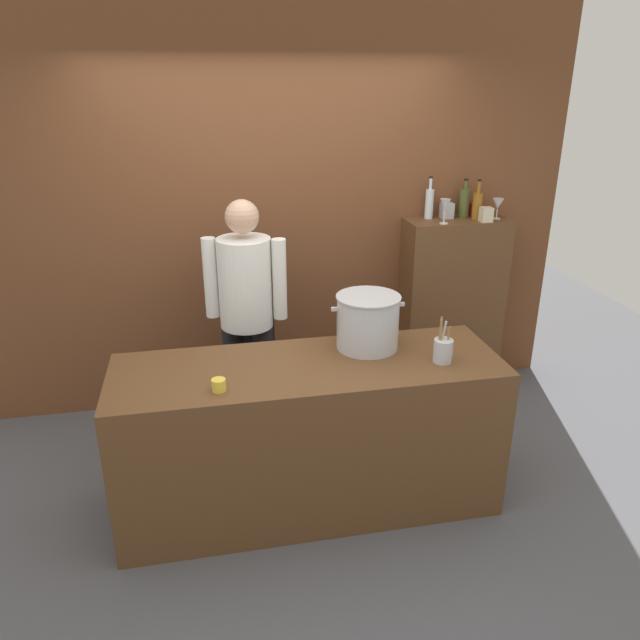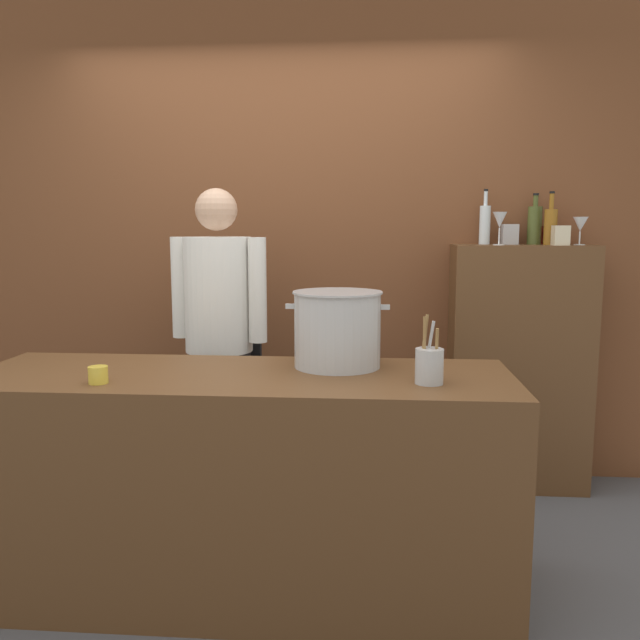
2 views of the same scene
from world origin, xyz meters
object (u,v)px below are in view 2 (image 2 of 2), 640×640
wine_glass_wide (580,225)px  spice_tin_red (551,235)px  chef (219,327)px  spice_tin_silver (510,234)px  stockpot_large (337,329)px  spice_tin_cream (561,235)px  wine_bottle_clear (485,224)px  utensil_crock (429,365)px  butter_jar (98,375)px  wine_bottle_olive (535,224)px  wine_bottle_amber (551,226)px  wine_glass_short (500,221)px

wine_glass_wide → spice_tin_red: 0.18m
chef → spice_tin_silver: bearing=-147.0°
stockpot_large → spice_tin_cream: bearing=39.5°
chef → wine_bottle_clear: bearing=-145.1°
utensil_crock → wine_glass_wide: size_ratio=1.69×
butter_jar → spice_tin_silver: size_ratio=0.64×
utensil_crock → wine_glass_wide: 1.64m
utensil_crock → wine_bottle_olive: bearing=63.5°
wine_bottle_amber → butter_jar: bearing=-144.8°
spice_tin_silver → spice_tin_cream: bearing=-36.7°
wine_glass_short → spice_tin_silver: bearing=62.6°
spice_tin_cream → wine_glass_short: bearing=-179.9°
wine_bottle_clear → spice_tin_silver: bearing=-4.2°
wine_bottle_amber → wine_bottle_olive: bearing=126.4°
wine_glass_short → spice_tin_red: bearing=30.7°
utensil_crock → wine_bottle_amber: 1.58m
wine_bottle_clear → butter_jar: bearing=-137.8°
spice_tin_red → spice_tin_silver: bearing=-175.3°
stockpot_large → wine_bottle_amber: wine_bottle_amber is taller
chef → wine_bottle_amber: bearing=-151.4°
butter_jar → wine_glass_wide: (2.11, 1.36, 0.55)m
butter_jar → spice_tin_red: (1.99, 1.48, 0.49)m
utensil_crock → wine_bottle_olive: size_ratio=0.90×
chef → wine_glass_short: size_ratio=9.46×
chef → spice_tin_silver: 1.68m
wine_glass_short → wine_glass_wide: 0.44m
butter_jar → wine_bottle_amber: wine_bottle_amber is taller
utensil_crock → spice_tin_cream: size_ratio=2.43×
wine_bottle_amber → spice_tin_red: 0.12m
chef → wine_bottle_clear: size_ratio=5.44×
wine_glass_wide → wine_bottle_amber: bearing=170.8°
wine_bottle_amber → wine_glass_wide: 0.15m
wine_bottle_olive → spice_tin_silver: wine_bottle_olive is taller
butter_jar → spice_tin_silver: bearing=39.7°
wine_bottle_amber → wine_glass_short: size_ratio=1.64×
utensil_crock → butter_jar: bearing=-175.6°
wine_bottle_amber → utensil_crock: bearing=-120.1°
wine_bottle_clear → chef: bearing=-160.4°
wine_bottle_olive → wine_glass_short: wine_bottle_olive is taller
spice_tin_silver → butter_jar: bearing=-140.3°
spice_tin_silver → wine_glass_short: bearing=-117.4°
stockpot_large → spice_tin_silver: (0.90, 1.10, 0.37)m
chef → wine_glass_short: chef is taller
stockpot_large → wine_glass_wide: bearing=38.7°
wine_bottle_olive → spice_tin_silver: size_ratio=2.51×
wine_bottle_amber → spice_tin_silver: wine_bottle_amber is taller
wine_bottle_amber → spice_tin_cream: bearing=-72.1°
butter_jar → spice_tin_cream: (1.99, 1.29, 0.49)m
stockpot_large → spice_tin_red: (1.13, 1.12, 0.37)m
wine_bottle_olive → spice_tin_cream: wine_bottle_olive is taller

